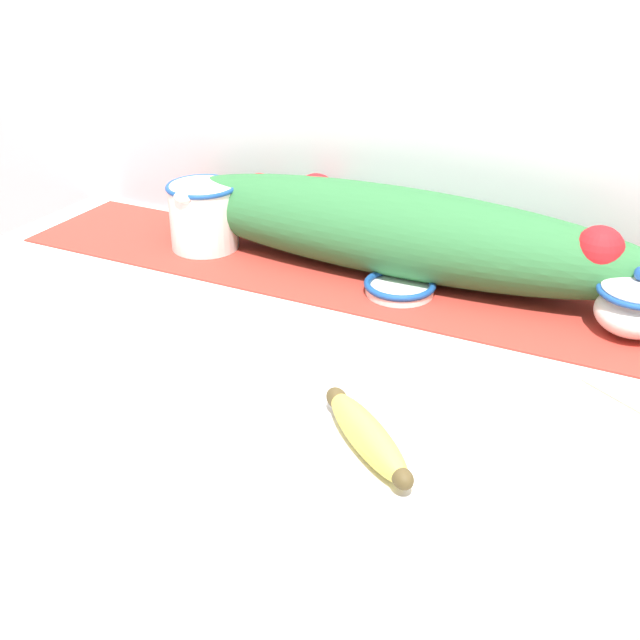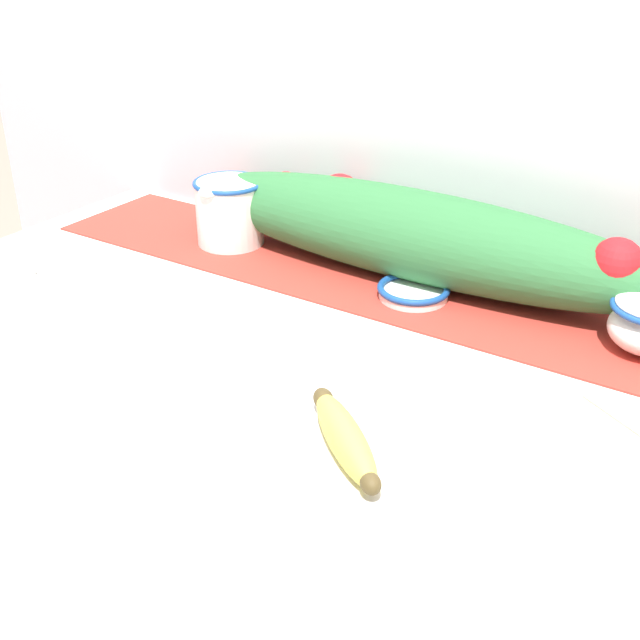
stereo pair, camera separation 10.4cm
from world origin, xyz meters
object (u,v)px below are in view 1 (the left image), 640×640
at_px(sugar_bowl, 635,305).
at_px(banana, 367,435).
at_px(cream_pitcher, 204,214).
at_px(small_dish, 400,287).

height_order(sugar_bowl, banana, sugar_bowl).
height_order(cream_pitcher, small_dish, cream_pitcher).
xyz_separation_m(cream_pitcher, sugar_bowl, (0.70, -0.00, -0.02)).
distance_m(sugar_bowl, banana, 0.46).
relative_size(sugar_bowl, small_dish, 0.99).
distance_m(sugar_bowl, small_dish, 0.33).
height_order(sugar_bowl, small_dish, sugar_bowl).
bearing_deg(small_dish, cream_pitcher, 176.14).
relative_size(cream_pitcher, banana, 0.88).
distance_m(cream_pitcher, banana, 0.63).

